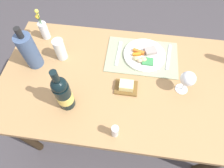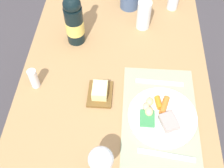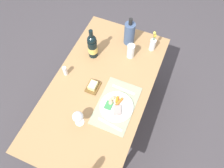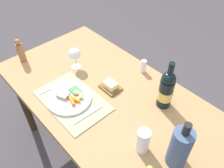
% 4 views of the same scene
% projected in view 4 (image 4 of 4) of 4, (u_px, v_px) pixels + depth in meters
% --- Properties ---
extents(ground_plane, '(8.00, 8.00, 0.00)m').
position_uv_depth(ground_plane, '(107.00, 155.00, 1.97)').
color(ground_plane, '#423E41').
extents(dining_table, '(1.50, 0.82, 0.75)m').
position_uv_depth(dining_table, '(106.00, 103.00, 1.51)').
color(dining_table, '#A67D4F').
rests_on(dining_table, ground_plane).
extents(placemat, '(0.46, 0.29, 0.01)m').
position_uv_depth(placemat, '(72.00, 100.00, 1.41)').
color(placemat, '#96A17E').
rests_on(placemat, dining_table).
extents(dinner_plate, '(0.27, 0.27, 0.04)m').
position_uv_depth(dinner_plate, '(70.00, 98.00, 1.40)').
color(dinner_plate, white).
rests_on(dinner_plate, placemat).
extents(fork, '(0.04, 0.21, 0.00)m').
position_uv_depth(fork, '(54.00, 87.00, 1.48)').
color(fork, silver).
rests_on(fork, placemat).
extents(knife, '(0.03, 0.20, 0.00)m').
position_uv_depth(knife, '(87.00, 115.00, 1.32)').
color(knife, silver).
rests_on(knife, placemat).
extents(cooler_bottle, '(0.10, 0.10, 0.29)m').
position_uv_depth(cooler_bottle, '(180.00, 147.00, 1.04)').
color(cooler_bottle, '#405579').
rests_on(cooler_bottle, dining_table).
extents(wine_glass, '(0.08, 0.08, 0.16)m').
position_uv_depth(wine_glass, '(75.00, 55.00, 1.56)').
color(wine_glass, white).
rests_on(wine_glass, dining_table).
extents(butter_dish, '(0.13, 0.10, 0.05)m').
position_uv_depth(butter_dish, '(110.00, 86.00, 1.47)').
color(butter_dish, brown).
rests_on(butter_dish, dining_table).
extents(wine_bottle, '(0.09, 0.09, 0.31)m').
position_uv_depth(wine_bottle, '(166.00, 90.00, 1.30)').
color(wine_bottle, black).
rests_on(wine_bottle, dining_table).
extents(salt_shaker, '(0.04, 0.04, 0.10)m').
position_uv_depth(salt_shaker, '(143.00, 66.00, 1.57)').
color(salt_shaker, white).
rests_on(salt_shaker, dining_table).
extents(water_tumbler, '(0.07, 0.07, 0.15)m').
position_uv_depth(water_tumbler, '(143.00, 142.00, 1.13)').
color(water_tumbler, silver).
rests_on(water_tumbler, dining_table).
extents(pepper_mill, '(0.05, 0.05, 0.18)m').
position_uv_depth(pepper_mill, '(21.00, 51.00, 1.63)').
color(pepper_mill, '#99653A').
rests_on(pepper_mill, dining_table).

